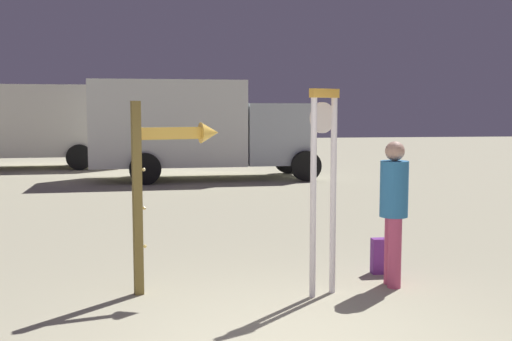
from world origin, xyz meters
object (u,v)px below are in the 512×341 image
(standing_clock, at_px, (323,174))
(backpack, at_px, (383,256))
(arrow_sign, at_px, (167,167))
(box_truck_near, at_px, (194,126))
(box_truck_far, at_px, (39,123))
(person_near_clock, at_px, (394,206))

(standing_clock, height_order, backpack, standing_clock)
(arrow_sign, xyz_separation_m, box_truck_near, (0.79, 11.74, 0.14))
(arrow_sign, bearing_deg, box_truck_far, 105.85)
(arrow_sign, distance_m, box_truck_near, 11.77)
(person_near_clock, relative_size, box_truck_near, 0.26)
(standing_clock, distance_m, box_truck_far, 17.75)
(standing_clock, bearing_deg, box_truck_near, 94.54)
(arrow_sign, xyz_separation_m, person_near_clock, (2.69, -0.17, -0.48))
(backpack, xyz_separation_m, box_truck_near, (-1.98, 11.33, 1.38))
(arrow_sign, relative_size, person_near_clock, 1.27)
(standing_clock, distance_m, arrow_sign, 1.80)
(standing_clock, distance_m, box_truck_near, 12.18)
(backpack, height_order, box_truck_far, box_truck_far)
(person_near_clock, bearing_deg, arrow_sign, 176.49)
(person_near_clock, xyz_separation_m, box_truck_near, (-1.89, 11.90, 0.63))
(standing_clock, bearing_deg, box_truck_far, 110.96)
(arrow_sign, bearing_deg, backpack, 8.38)
(standing_clock, bearing_deg, backpack, 38.35)
(standing_clock, relative_size, person_near_clock, 1.35)
(backpack, relative_size, box_truck_near, 0.07)
(box_truck_far, bearing_deg, backpack, -64.95)
(backpack, relative_size, box_truck_far, 0.07)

